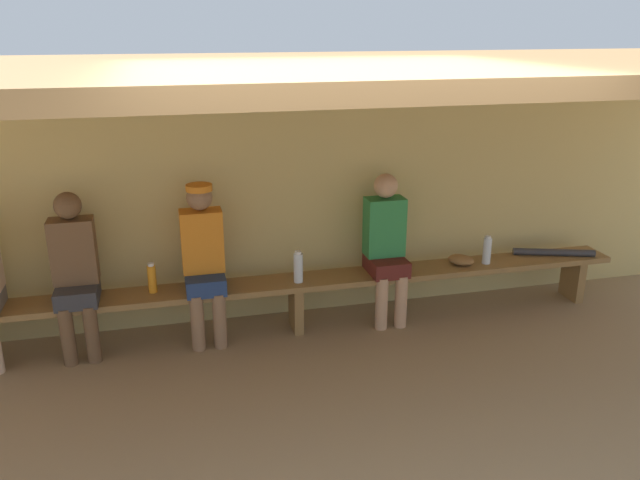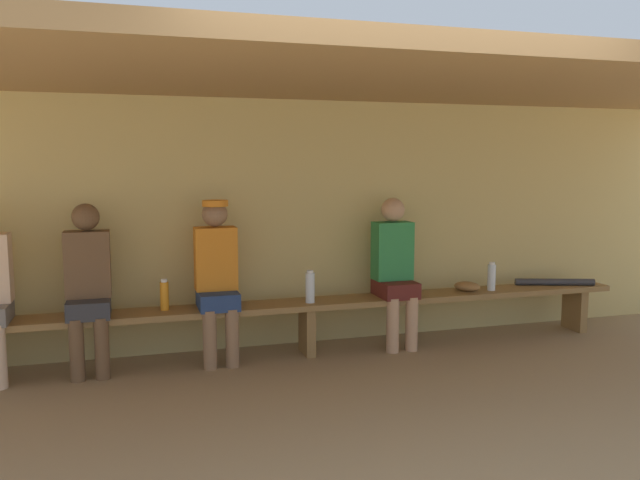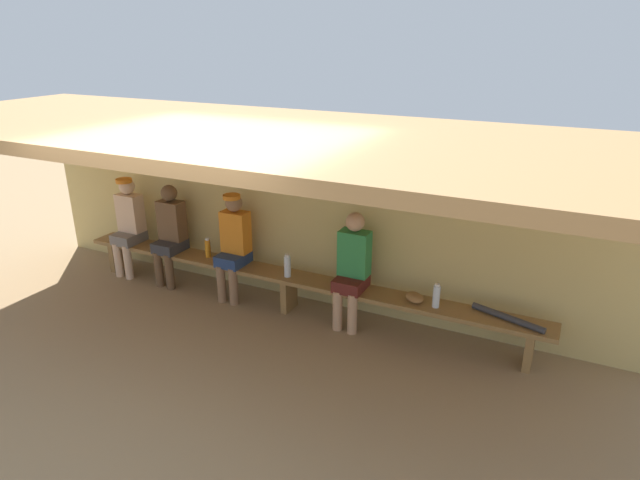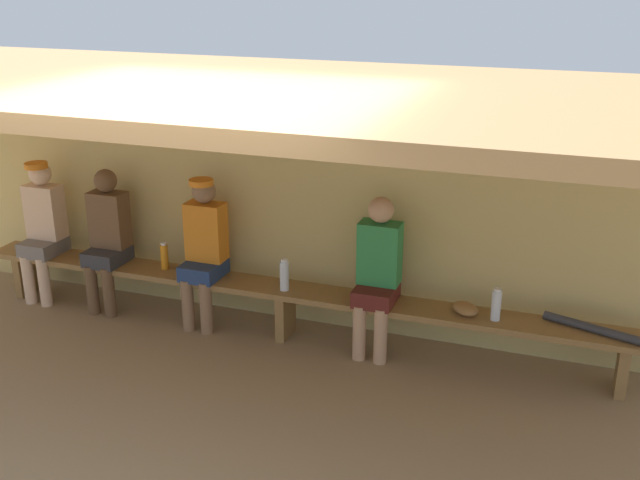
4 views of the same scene
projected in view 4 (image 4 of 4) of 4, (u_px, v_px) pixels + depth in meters
name	position (u px, v px, depth m)	size (l,w,h in m)	color
ground_plane	(203.00, 431.00, 5.32)	(24.00, 24.00, 0.00)	#937754
back_wall	(303.00, 202.00, 6.71)	(8.00, 0.20, 2.20)	tan
dugout_roof	(234.00, 92.00, 5.16)	(8.00, 2.80, 0.12)	#9E7547
bench	(285.00, 295.00, 6.56)	(6.00, 0.36, 0.46)	olive
player_near_post	(43.00, 224.00, 7.22)	(0.34, 0.42, 1.34)	slate
player_middle	(204.00, 246.00, 6.68)	(0.34, 0.42, 1.34)	navy
player_leftmost	(377.00, 270.00, 6.18)	(0.34, 0.42, 1.34)	#591E19
player_in_white	(107.00, 235.00, 7.00)	(0.34, 0.42, 1.34)	#333338
water_bottle_green	(496.00, 305.00, 5.90)	(0.08, 0.08, 0.27)	silver
water_bottle_orange	(284.00, 275.00, 6.44)	(0.08, 0.08, 0.28)	silver
water_bottle_blue	(164.00, 256.00, 6.89)	(0.07, 0.07, 0.25)	orange
baseball_glove_worn	(465.00, 309.00, 6.03)	(0.24, 0.17, 0.09)	olive
baseball_bat	(593.00, 328.00, 5.73)	(0.07, 0.07, 0.76)	#333338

